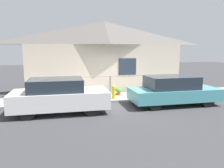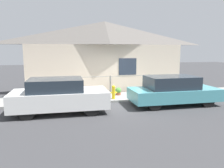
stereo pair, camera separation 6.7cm
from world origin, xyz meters
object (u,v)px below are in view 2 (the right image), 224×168
at_px(car_left, 59,96).
at_px(potted_plant_near_hydrant, 118,91).
at_px(fire_hydrant, 114,92).
at_px(car_right, 173,91).

xyz_separation_m(car_left, potted_plant_near_hydrant, (3.21, 2.30, -0.39)).
bearing_deg(potted_plant_near_hydrant, car_left, -144.38).
bearing_deg(fire_hydrant, car_right, -29.40).
bearing_deg(potted_plant_near_hydrant, fire_hydrant, -119.95).
height_order(car_left, car_right, car_left).
bearing_deg(potted_plant_near_hydrant, car_right, -48.08).
distance_m(fire_hydrant, potted_plant_near_hydrant, 1.00).
bearing_deg(car_left, car_right, 1.93).
relative_size(car_left, potted_plant_near_hydrant, 9.37).
bearing_deg(car_right, fire_hydrant, 152.14).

